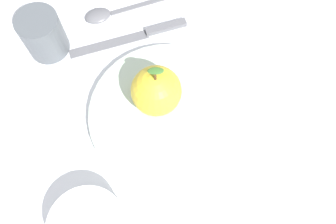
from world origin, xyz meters
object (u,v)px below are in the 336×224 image
Objects in this scene: cup at (42,33)px; knife at (140,35)px; dinner_plate at (168,114)px; apple at (156,91)px; spoon at (107,13)px.

cup is 0.38× the size of knife.
knife is at bearing 20.33° from dinner_plate.
spoon is (0.18, 0.10, -0.05)m from apple.
dinner_plate is 1.58× the size of spoon.
apple is 0.42× the size of knife.
spoon is (0.20, 0.12, -0.01)m from dinner_plate.
knife is (0.03, -0.16, -0.04)m from cup.
cup reaches higher than spoon.
knife is (0.16, 0.06, -0.01)m from dinner_plate.
knife is at bearing 15.75° from apple.
apple is 0.21m from spoon.
knife is at bearing -78.82° from cup.
knife is at bearing -123.65° from spoon.
spoon is at bearing -51.87° from cup.
cup is at bearing 60.52° from dinner_plate.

